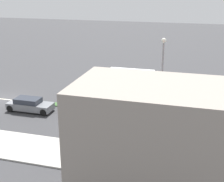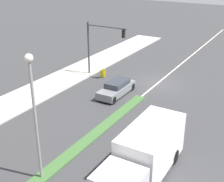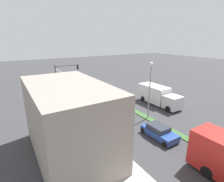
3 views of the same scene
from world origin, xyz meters
The scene contains 12 objects.
ground_plane centered at (0.00, 18.00, 0.00)m, with size 160.00×160.00×0.00m, color #38383A.
sidewalk_right centered at (9.00, 18.50, 0.06)m, with size 4.00×73.00×0.12m, color #B2AFA8.
lane_marking_center centered at (0.00, 0.00, 0.00)m, with size 0.16×60.00×0.01m, color beige.
building_corner_store centered at (11.06, 18.87, 3.36)m, with size 6.62×10.69×6.49m.
traffic_signal_main centered at (6.12, 1.28, 3.90)m, with size 4.59×0.34×5.60m.
street_lamp centered at (0.00, 17.26, 4.78)m, with size 0.44×0.44×7.37m.
pedestrian centered at (8.54, 13.44, 0.98)m, with size 0.34×0.34×1.63m.
warning_aframe_sign centered at (5.76, 1.36, 0.43)m, with size 0.45×0.53×0.84m.
delivery_truck centered at (-5.00, 14.11, 1.47)m, with size 2.44×7.50×2.87m.
sedan_maroon centered at (-2.20, 25.26, 0.62)m, with size 1.75×4.35×1.32m.
coupe_blue centered at (2.20, 21.30, 0.64)m, with size 1.86×3.98×1.34m.
suv_grey centered at (2.20, 4.65, 0.65)m, with size 1.73×4.52×1.33m.
Camera 3 is at (15.26, 32.71, 10.23)m, focal length 28.00 mm.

